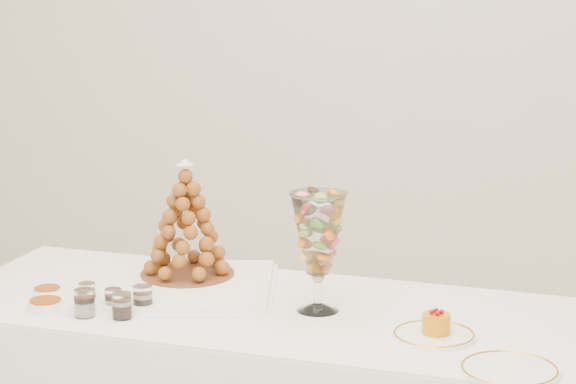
% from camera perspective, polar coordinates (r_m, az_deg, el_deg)
% --- Properties ---
extents(lace_tray, '(0.72, 0.61, 0.02)m').
position_cam_1_polar(lace_tray, '(3.24, -6.51, -4.75)').
color(lace_tray, white).
rests_on(lace_tray, buffet_table).
extents(macaron_vase, '(0.15, 0.15, 0.32)m').
position_cam_1_polar(macaron_vase, '(2.99, 1.54, -2.19)').
color(macaron_vase, white).
rests_on(macaron_vase, buffet_table).
extents(cake_plate, '(0.21, 0.21, 0.01)m').
position_cam_1_polar(cake_plate, '(2.87, 7.42, -7.23)').
color(cake_plate, white).
rests_on(cake_plate, buffet_table).
extents(spare_plate, '(0.23, 0.23, 0.01)m').
position_cam_1_polar(spare_plate, '(2.68, 11.18, -8.87)').
color(spare_plate, white).
rests_on(spare_plate, buffet_table).
extents(verrine_a, '(0.05, 0.05, 0.06)m').
position_cam_1_polar(verrine_a, '(3.13, -10.17, -5.13)').
color(verrine_a, white).
rests_on(verrine_a, buffet_table).
extents(verrine_b, '(0.06, 0.06, 0.06)m').
position_cam_1_polar(verrine_b, '(3.07, -8.86, -5.44)').
color(verrine_b, white).
rests_on(verrine_b, buffet_table).
extents(verrine_c, '(0.06, 0.06, 0.07)m').
position_cam_1_polar(verrine_c, '(3.06, -7.39, -5.39)').
color(verrine_c, white).
rests_on(verrine_c, buffet_table).
extents(verrine_d, '(0.06, 0.06, 0.07)m').
position_cam_1_polar(verrine_d, '(3.04, -10.30, -5.57)').
color(verrine_d, white).
rests_on(verrine_d, buffet_table).
extents(verrine_e, '(0.06, 0.06, 0.07)m').
position_cam_1_polar(verrine_e, '(3.01, -8.44, -5.74)').
color(verrine_e, white).
rests_on(verrine_e, buffet_table).
extents(ramekin_back, '(0.08, 0.08, 0.03)m').
position_cam_1_polar(ramekin_back, '(3.22, -12.13, -5.03)').
color(ramekin_back, white).
rests_on(ramekin_back, buffet_table).
extents(ramekin_front, '(0.09, 0.09, 0.03)m').
position_cam_1_polar(ramekin_front, '(3.10, -12.21, -5.69)').
color(ramekin_front, white).
rests_on(ramekin_front, buffet_table).
extents(croquembouche, '(0.27, 0.27, 0.34)m').
position_cam_1_polar(croquembouche, '(3.26, -5.19, -1.39)').
color(croquembouche, brown).
rests_on(croquembouche, lace_tray).
extents(mousse_cake, '(0.07, 0.07, 0.06)m').
position_cam_1_polar(mousse_cake, '(2.87, 7.54, -6.63)').
color(mousse_cake, orange).
rests_on(mousse_cake, cake_plate).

